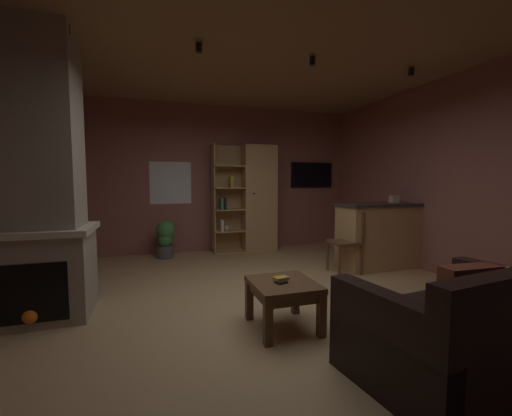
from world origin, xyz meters
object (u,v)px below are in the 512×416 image
(table_book_1, at_px, (281,278))
(bookshelf_cabinet, at_px, (255,199))
(kitchen_bar_counter, at_px, (385,235))
(table_book_0, at_px, (281,282))
(stone_fireplace, at_px, (37,189))
(potted_floor_plant, at_px, (165,238))
(wall_mounted_tv, at_px, (312,175))
(tissue_box, at_px, (394,199))
(dining_chair, at_px, (350,238))
(leather_couch, at_px, (462,333))
(coffee_table, at_px, (283,291))

(table_book_1, bearing_deg, bookshelf_cabinet, 76.63)
(kitchen_bar_counter, distance_m, table_book_0, 2.92)
(table_book_0, bearing_deg, stone_fireplace, 155.26)
(potted_floor_plant, bearing_deg, table_book_1, -74.26)
(wall_mounted_tv, bearing_deg, tissue_box, -76.96)
(stone_fireplace, bearing_deg, kitchen_bar_counter, 7.19)
(dining_chair, bearing_deg, table_book_0, -139.11)
(potted_floor_plant, bearing_deg, stone_fireplace, -119.46)
(bookshelf_cabinet, bearing_deg, potted_floor_plant, -174.81)
(leather_couch, xyz_separation_m, potted_floor_plant, (-1.86, 4.31, 0.07))
(bookshelf_cabinet, relative_size, leather_couch, 1.29)
(tissue_box, bearing_deg, table_book_1, -148.34)
(table_book_1, distance_m, potted_floor_plant, 3.38)
(leather_couch, bearing_deg, table_book_1, 131.70)
(bookshelf_cabinet, relative_size, kitchen_bar_counter, 1.33)
(bookshelf_cabinet, height_order, table_book_0, bookshelf_cabinet)
(table_book_0, relative_size, table_book_1, 0.75)
(bookshelf_cabinet, distance_m, wall_mounted_tv, 1.45)
(bookshelf_cabinet, bearing_deg, tissue_box, -44.54)
(coffee_table, distance_m, dining_chair, 2.21)
(table_book_1, relative_size, potted_floor_plant, 0.20)
(leather_couch, xyz_separation_m, wall_mounted_tv, (1.22, 4.68, 1.21))
(leather_couch, bearing_deg, kitchen_bar_counter, 60.55)
(kitchen_bar_counter, height_order, leather_couch, kitchen_bar_counter)
(coffee_table, xyz_separation_m, table_book_0, (-0.04, -0.03, 0.10))
(kitchen_bar_counter, distance_m, wall_mounted_tv, 2.30)
(leather_couch, bearing_deg, potted_floor_plant, 113.36)
(stone_fireplace, bearing_deg, leather_couch, -32.96)
(stone_fireplace, distance_m, bookshelf_cabinet, 3.88)
(table_book_0, height_order, table_book_1, table_book_1)
(potted_floor_plant, distance_m, wall_mounted_tv, 3.31)
(stone_fireplace, relative_size, table_book_0, 28.43)
(kitchen_bar_counter, distance_m, table_book_1, 2.89)
(bookshelf_cabinet, bearing_deg, dining_chair, -65.93)
(tissue_box, distance_m, coffee_table, 3.15)
(leather_couch, bearing_deg, table_book_0, 132.89)
(coffee_table, distance_m, wall_mounted_tv, 4.36)
(wall_mounted_tv, bearing_deg, leather_couch, -104.56)
(kitchen_bar_counter, bearing_deg, dining_chair, -170.79)
(potted_floor_plant, bearing_deg, coffee_table, -73.86)
(tissue_box, distance_m, wall_mounted_tv, 2.10)
(coffee_table, distance_m, table_book_0, 0.11)
(tissue_box, bearing_deg, kitchen_bar_counter, -163.49)
(table_book_1, bearing_deg, coffee_table, 4.94)
(stone_fireplace, distance_m, wall_mounted_tv, 5.11)
(tissue_box, relative_size, dining_chair, 0.13)
(kitchen_bar_counter, bearing_deg, potted_floor_plant, 153.21)
(dining_chair, bearing_deg, potted_floor_plant, 145.21)
(bookshelf_cabinet, xyz_separation_m, kitchen_bar_counter, (1.62, -1.85, -0.51))
(table_book_0, height_order, dining_chair, dining_chair)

